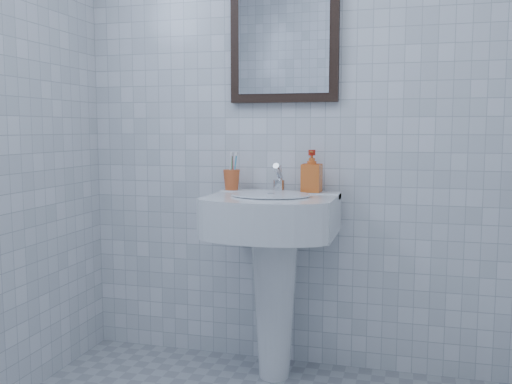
% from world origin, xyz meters
% --- Properties ---
extents(wall_back, '(2.20, 0.02, 2.50)m').
position_xyz_m(wall_back, '(0.00, 1.20, 1.25)').
color(wall_back, white).
rests_on(wall_back, ground).
extents(washbasin, '(0.55, 0.40, 0.84)m').
position_xyz_m(washbasin, '(-0.12, 0.99, 0.57)').
color(washbasin, white).
rests_on(washbasin, ground).
extents(faucet, '(0.05, 0.12, 0.13)m').
position_xyz_m(faucet, '(-0.12, 1.09, 0.89)').
color(faucet, silver).
rests_on(faucet, washbasin).
extents(toothbrush_cup, '(0.10, 0.10, 0.09)m').
position_xyz_m(toothbrush_cup, '(-0.35, 1.10, 0.88)').
color(toothbrush_cup, '#CF5627').
rests_on(toothbrush_cup, washbasin).
extents(soap_dispenser, '(0.09, 0.09, 0.19)m').
position_xyz_m(soap_dispenser, '(0.02, 1.11, 0.93)').
color(soap_dispenser, '#BC3D12').
rests_on(soap_dispenser, washbasin).
extents(wall_mirror, '(0.50, 0.04, 0.62)m').
position_xyz_m(wall_mirror, '(-0.12, 1.18, 1.55)').
color(wall_mirror, black).
rests_on(wall_mirror, wall_back).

